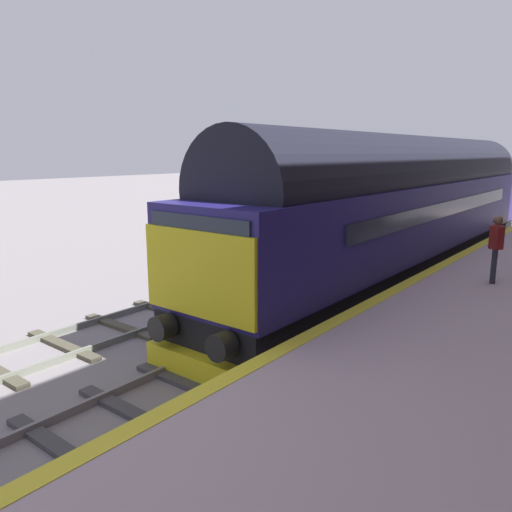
# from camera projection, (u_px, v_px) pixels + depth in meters

# --- Properties ---
(ground_plane) EXTENTS (140.00, 140.00, 0.00)m
(ground_plane) POSITION_uv_depth(u_px,v_px,m) (252.00, 354.00, 10.36)
(ground_plane) COLOR gray
(ground_plane) RESTS_ON ground
(track_main) EXTENTS (2.50, 60.00, 0.15)m
(track_main) POSITION_uv_depth(u_px,v_px,m) (252.00, 352.00, 10.35)
(track_main) COLOR slate
(track_main) RESTS_ON ground
(track_adjacent_west) EXTENTS (2.50, 60.00, 0.15)m
(track_adjacent_west) POSITION_uv_depth(u_px,v_px,m) (145.00, 318.00, 12.44)
(track_adjacent_west) COLOR slate
(track_adjacent_west) RESTS_ON ground
(station_platform) EXTENTS (4.00, 44.00, 1.01)m
(station_platform) POSITION_uv_depth(u_px,v_px,m) (423.00, 380.00, 8.08)
(station_platform) COLOR #B8A3AC
(station_platform) RESTS_ON ground
(diesel_locomotive) EXTENTS (2.74, 19.53, 4.68)m
(diesel_locomotive) POSITION_uv_depth(u_px,v_px,m) (407.00, 205.00, 16.02)
(diesel_locomotive) COLOR black
(diesel_locomotive) RESTS_ON ground
(signal_post_mid) EXTENTS (0.44, 0.22, 4.38)m
(signal_post_mid) POSITION_uv_depth(u_px,v_px,m) (313.00, 185.00, 21.72)
(signal_post_mid) COLOR gray
(signal_post_mid) RESTS_ON ground
(waiting_passenger) EXTENTS (0.40, 0.50, 1.64)m
(waiting_passenger) POSITION_uv_depth(u_px,v_px,m) (496.00, 243.00, 11.99)
(waiting_passenger) COLOR #2E2D3C
(waiting_passenger) RESTS_ON station_platform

